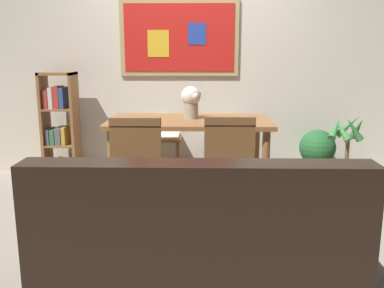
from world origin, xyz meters
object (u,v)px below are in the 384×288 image
at_px(bookshelf, 60,130).
at_px(dining_chair_far_left, 163,128).
at_px(dining_table, 189,130).
at_px(dining_chair_near_left, 138,163).
at_px(dining_chair_far_right, 222,128).
at_px(flower_vase, 191,100).
at_px(leather_couch, 197,239).
at_px(potted_palm, 346,160).
at_px(potted_ivy, 317,151).
at_px(dining_chair_near_right, 228,162).

bearing_deg(bookshelf, dining_chair_far_left, 11.14).
bearing_deg(dining_table, bookshelf, 158.90).
distance_m(dining_chair_near_left, bookshelf, 1.69).
bearing_deg(dining_table, dining_chair_far_right, 65.51).
xyz_separation_m(dining_chair_near_left, bookshelf, (-1.05, 1.33, 0.01)).
relative_size(dining_table, dining_chair_far_right, 1.67).
xyz_separation_m(dining_chair_near_left, dining_chair_far_left, (0.06, 1.55, 0.00)).
distance_m(dining_table, flower_vase, 0.28).
bearing_deg(leather_couch, potted_palm, 52.23).
xyz_separation_m(leather_couch, potted_palm, (1.51, 1.94, -0.01)).
relative_size(dining_chair_far_left, flower_vase, 2.98).
height_order(dining_chair_far_left, potted_palm, dining_chair_far_left).
bearing_deg(flower_vase, potted_palm, 9.33).
xyz_separation_m(dining_chair_far_left, potted_ivy, (1.70, -0.16, -0.22)).
bearing_deg(dining_chair_far_left, leather_couch, -80.46).
distance_m(dining_chair_near_right, bookshelf, 2.16).
xyz_separation_m(dining_table, flower_vase, (0.01, 0.04, 0.28)).
bearing_deg(dining_chair_far_right, leather_couch, -96.10).
distance_m(potted_ivy, potted_palm, 0.37).
height_order(bookshelf, flower_vase, bookshelf).
height_order(leather_couch, flower_vase, flower_vase).
bearing_deg(potted_ivy, dining_table, -156.24).
xyz_separation_m(dining_chair_near_right, bookshelf, (-1.75, 1.28, 0.01)).
bearing_deg(dining_chair_far_left, potted_palm, -13.61).
bearing_deg(potted_ivy, dining_chair_far_left, 174.73).
relative_size(dining_table, leather_couch, 0.84).
distance_m(dining_table, dining_chair_far_left, 0.84).
bearing_deg(flower_vase, dining_table, -107.73).
bearing_deg(dining_table, dining_chair_far_left, 112.34).
relative_size(bookshelf, flower_vase, 3.84).
bearing_deg(potted_palm, potted_ivy, 124.78).
relative_size(dining_table, dining_chair_near_left, 1.67).
distance_m(dining_table, leather_couch, 1.68).
distance_m(potted_ivy, flower_vase, 1.61).
height_order(dining_chair_near_right, dining_chair_far_right, same).
height_order(dining_chair_near_left, potted_ivy, dining_chair_near_left).
bearing_deg(leather_couch, flower_vase, 92.58).
relative_size(dining_chair_far_left, dining_chair_near_right, 1.00).
distance_m(dining_chair_near_left, dining_chair_near_right, 0.70).
distance_m(dining_chair_far_right, flower_vase, 0.88).
distance_m(dining_chair_far_right, potted_palm, 1.35).
bearing_deg(dining_chair_near_left, potted_ivy, 38.37).
bearing_deg(leather_couch, bookshelf, 124.61).
distance_m(leather_couch, potted_palm, 2.46).
relative_size(potted_ivy, potted_palm, 0.76).
height_order(dining_chair_far_left, dining_chair_near_right, same).
bearing_deg(dining_table, leather_couch, -86.87).
bearing_deg(flower_vase, dining_chair_near_left, -115.15).
bearing_deg(leather_couch, dining_chair_near_left, 118.38).
bearing_deg(dining_chair_far_right, flower_vase, -114.88).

